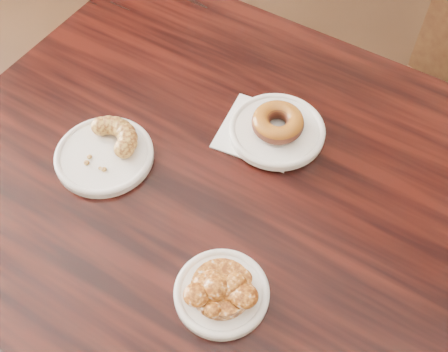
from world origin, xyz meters
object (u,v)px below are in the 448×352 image
Objects in this scene: cafe_table at (202,290)px; glazed_donut at (278,123)px; apple_fritter at (222,287)px; cruller_fragment at (102,148)px.

cafe_table is 10.42× the size of glazed_donut.
apple_fritter is at bearing -69.74° from glazed_donut.
glazed_donut reaches higher than apple_fritter.
cafe_table is 0.46m from glazed_donut.
cruller_fragment is (-0.18, -0.03, 0.40)m from cafe_table.
glazed_donut is 0.33m from apple_fritter.
cruller_fragment reaches higher than cafe_table.
apple_fritter is 1.06× the size of cruller_fragment.
glazed_donut reaches higher than cafe_table.
cruller_fragment is at bearing -132.01° from glazed_donut.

